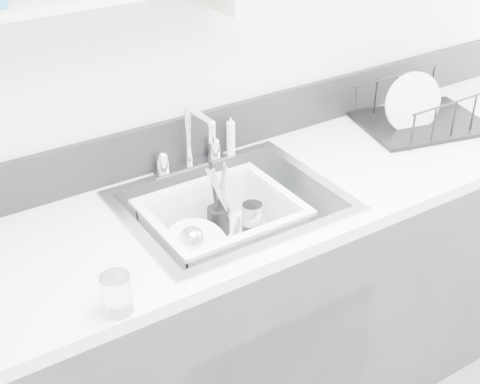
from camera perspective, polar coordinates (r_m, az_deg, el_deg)
counter_run at (r=2.27m, az=-0.70°, el=-10.75°), size 3.20×0.62×0.92m
backsplash at (r=2.18m, az=-4.97°, el=4.42°), size 3.20×0.02×0.16m
sink at (r=2.04m, az=-0.76°, el=-2.99°), size 0.64×0.52×0.20m
faucet at (r=2.15m, az=-4.28°, el=3.42°), size 0.26×0.18×0.23m
side_sprayer at (r=2.22m, az=-0.80°, el=4.79°), size 0.03×0.03×0.14m
wall_shelf at (r=1.81m, az=-14.76°, el=15.31°), size 1.00×0.16×0.12m
wash_tub at (r=2.02m, az=-1.56°, el=-3.17°), size 0.54×0.49×0.17m
plate_stack at (r=2.01m, az=-3.51°, el=-5.04°), size 0.23×0.23×0.09m
utensil_cup at (r=2.10m, az=-1.87°, el=-2.22°), size 0.07×0.07×0.24m
ladle at (r=2.00m, az=-1.94°, el=-4.60°), size 0.31×0.27×0.09m
tumbler_in_tub at (r=2.12m, az=1.05°, el=-2.15°), size 0.07×0.07×0.09m
tumbler_counter at (r=1.60m, az=-10.50°, el=-8.55°), size 0.09×0.09×0.10m
dish_rack at (r=2.53m, az=15.37°, el=7.17°), size 0.51×0.43×0.15m
bowl_small at (r=2.06m, az=2.85°, el=-4.31°), size 0.13×0.13×0.04m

